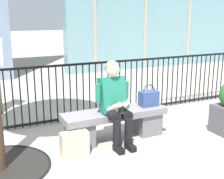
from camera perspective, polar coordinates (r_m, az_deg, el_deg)
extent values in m
plane|color=#A8A091|center=(4.68, 0.52, -9.22)|extent=(60.00, 60.00, 0.00)
cube|color=slate|center=(4.53, 0.54, -4.57)|extent=(1.60, 0.44, 0.10)
cube|color=slate|center=(4.42, -6.11, -8.30)|extent=(0.36, 0.37, 0.35)
cube|color=slate|center=(4.86, 6.53, -6.15)|extent=(0.36, 0.37, 0.35)
cylinder|color=black|center=(4.30, -0.24, -4.66)|extent=(0.15, 0.40, 0.15)
cylinder|color=black|center=(4.22, 0.92, -8.62)|extent=(0.11, 0.11, 0.45)
cube|color=black|center=(4.24, 1.27, -11.20)|extent=(0.09, 0.22, 0.08)
cylinder|color=black|center=(4.37, 1.91, -4.34)|extent=(0.15, 0.40, 0.15)
cylinder|color=black|center=(4.29, 3.10, -8.21)|extent=(0.11, 0.11, 0.45)
cube|color=black|center=(4.32, 3.45, -10.75)|extent=(0.09, 0.22, 0.08)
cube|color=#1E7259|center=(4.38, 0.06, -1.00)|extent=(0.36, 0.30, 0.55)
cylinder|color=#1E7259|center=(4.29, -2.61, -0.68)|extent=(0.08, 0.08, 0.26)
cylinder|color=beige|center=(4.19, 0.34, -3.42)|extent=(0.16, 0.28, 0.20)
cylinder|color=#1E7259|center=(4.47, 2.61, -0.06)|extent=(0.08, 0.08, 0.26)
cylinder|color=beige|center=(4.26, 2.29, -3.14)|extent=(0.16, 0.28, 0.20)
cube|color=black|center=(4.18, 1.69, -3.76)|extent=(0.07, 0.10, 0.13)
sphere|color=beige|center=(4.28, 0.17, 3.72)|extent=(0.20, 0.20, 0.20)
sphere|color=#997F59|center=(4.31, 0.00, 4.18)|extent=(0.20, 0.20, 0.20)
cube|color=#33477F|center=(4.74, 6.93, -1.69)|extent=(0.29, 0.17, 0.24)
torus|color=#1E2A4C|center=(4.71, 6.97, -0.25)|extent=(0.20, 0.02, 0.20)
cube|color=beige|center=(4.13, -7.09, -10.13)|extent=(0.37, 0.17, 0.33)
torus|color=#685E4C|center=(4.00, -6.90, -8.03)|extent=(0.18, 0.01, 0.18)
torus|color=#685E4C|center=(4.11, -7.43, -7.45)|extent=(0.18, 0.01, 0.18)
cube|color=black|center=(6.17, -20.43, -3.97)|extent=(0.09, 0.22, 0.06)
cylinder|color=silver|center=(5.98, -20.11, 6.64)|extent=(0.08, 0.08, 0.52)
cylinder|color=black|center=(5.12, -19.50, -1.89)|extent=(0.02, 0.02, 1.02)
cylinder|color=black|center=(5.13, -18.17, -1.75)|extent=(0.02, 0.02, 1.02)
cylinder|color=black|center=(5.14, -16.85, -1.60)|extent=(0.02, 0.02, 1.02)
cylinder|color=black|center=(5.16, -15.53, -1.46)|extent=(0.02, 0.02, 1.02)
cylinder|color=black|center=(5.18, -14.22, -1.32)|extent=(0.02, 0.02, 1.02)
cylinder|color=black|center=(5.20, -12.93, -1.17)|extent=(0.02, 0.02, 1.02)
cylinder|color=black|center=(5.23, -11.64, -1.03)|extent=(0.02, 0.02, 1.02)
cylinder|color=black|center=(5.25, -10.37, -0.89)|extent=(0.02, 0.02, 1.02)
cylinder|color=black|center=(5.28, -9.11, -0.75)|extent=(0.02, 0.02, 1.02)
cylinder|color=black|center=(5.32, -7.87, -0.61)|extent=(0.02, 0.02, 1.02)
cylinder|color=black|center=(5.35, -6.64, -0.47)|extent=(0.02, 0.02, 1.02)
cylinder|color=black|center=(5.39, -5.43, -0.33)|extent=(0.02, 0.02, 1.02)
cylinder|color=black|center=(5.43, -4.24, -0.20)|extent=(0.02, 0.02, 1.02)
cylinder|color=black|center=(5.47, -3.07, -0.07)|extent=(0.02, 0.02, 1.02)
cylinder|color=black|center=(5.51, -1.91, 0.06)|extent=(0.02, 0.02, 1.02)
cylinder|color=black|center=(5.56, -0.77, 0.19)|extent=(0.02, 0.02, 1.02)
cylinder|color=black|center=(5.61, 0.35, 0.32)|extent=(0.02, 0.02, 1.02)
cylinder|color=black|center=(5.66, 1.45, 0.44)|extent=(0.02, 0.02, 1.02)
cylinder|color=black|center=(5.71, 2.53, 0.56)|extent=(0.02, 0.02, 1.02)
cylinder|color=black|center=(5.77, 3.58, 0.68)|extent=(0.02, 0.02, 1.02)
cylinder|color=black|center=(5.83, 4.62, 0.80)|extent=(0.02, 0.02, 1.02)
cylinder|color=black|center=(5.89, 5.64, 0.91)|extent=(0.02, 0.02, 1.02)
cylinder|color=black|center=(5.95, 6.64, 1.02)|extent=(0.02, 0.02, 1.02)
cylinder|color=black|center=(6.01, 7.61, 1.13)|extent=(0.02, 0.02, 1.02)
cylinder|color=black|center=(6.07, 8.57, 1.24)|extent=(0.02, 0.02, 1.02)
cylinder|color=black|center=(6.14, 9.51, 1.34)|extent=(0.02, 0.02, 1.02)
cylinder|color=black|center=(6.21, 10.42, 1.44)|extent=(0.02, 0.02, 1.02)
cylinder|color=black|center=(6.28, 11.32, 1.54)|extent=(0.02, 0.02, 1.02)
cylinder|color=black|center=(6.35, 12.20, 1.63)|extent=(0.02, 0.02, 1.02)
cylinder|color=black|center=(6.42, 13.05, 1.73)|extent=(0.02, 0.02, 1.02)
cylinder|color=black|center=(6.49, 13.89, 1.82)|extent=(0.02, 0.02, 1.02)
cylinder|color=black|center=(6.57, 14.71, 1.91)|extent=(0.02, 0.02, 1.02)
cylinder|color=black|center=(6.64, 15.51, 1.99)|extent=(0.02, 0.02, 1.02)
cylinder|color=black|center=(6.72, 16.29, 2.08)|extent=(0.02, 0.02, 1.02)
cylinder|color=black|center=(6.80, 17.06, 2.16)|extent=(0.02, 0.02, 1.02)
cylinder|color=black|center=(6.88, 17.80, 2.24)|extent=(0.02, 0.02, 1.02)
cylinder|color=black|center=(6.96, 18.53, 2.31)|extent=(0.02, 0.02, 1.02)
cylinder|color=black|center=(7.04, 19.25, 2.39)|extent=(0.02, 0.02, 1.02)
cylinder|color=black|center=(7.13, 19.94, 2.46)|extent=(0.02, 0.02, 1.02)
cube|color=black|center=(5.56, -4.15, -4.82)|extent=(8.41, 0.04, 0.04)
cube|color=black|center=(5.33, -4.34, 4.93)|extent=(8.41, 0.04, 0.04)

